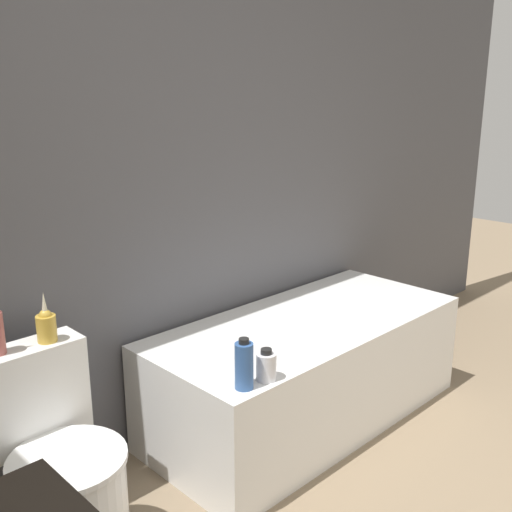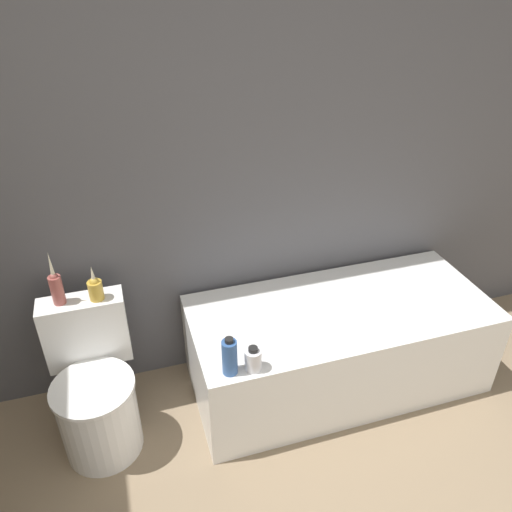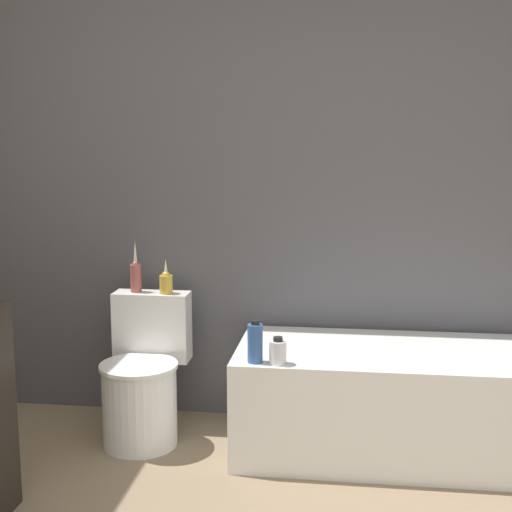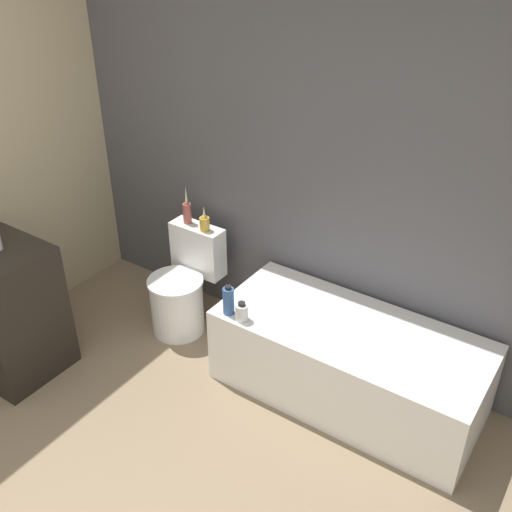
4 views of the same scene
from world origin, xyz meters
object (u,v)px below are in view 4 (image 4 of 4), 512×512
Objects in this scene: bathtub at (348,362)px; vase_gold at (187,211)px; shampoo_bottle_tall at (228,301)px; shampoo_bottle_short at (242,312)px; toilet at (183,290)px; vase_silver at (204,222)px.

bathtub is 1.52m from vase_gold.
shampoo_bottle_tall reaches higher than bathtub.
bathtub is 12.78× the size of shampoo_bottle_short.
shampoo_bottle_short is at bearing -153.17° from bathtub.
vase_gold reaches higher than toilet.
toilet is 5.78× the size of shampoo_bottle_short.
vase_silver reaches higher than bathtub.
vase_silver is at bearing 144.18° from shampoo_bottle_short.
bathtub is 1.32m from toilet.
shampoo_bottle_short is at bearing -21.30° from toilet.
toilet is 2.63× the size of vase_gold.
shampoo_bottle_short is (-0.59, -0.30, 0.32)m from bathtub.
vase_gold is 0.87m from shampoo_bottle_tall.
toilet is at bearing -179.31° from bathtub.
shampoo_bottle_short is (0.11, -0.01, -0.04)m from shampoo_bottle_tall.
vase_gold is 1.52× the size of vase_silver.
shampoo_bottle_tall is (0.70, -0.47, -0.21)m from vase_gold.
toilet reaches higher than shampoo_bottle_tall.
shampoo_bottle_tall is at bearing -40.23° from vase_silver.
bathtub is 8.18× the size of shampoo_bottle_tall.
shampoo_bottle_short is (0.81, -0.48, -0.25)m from vase_gold.
vase_silver is at bearing 172.43° from bathtub.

